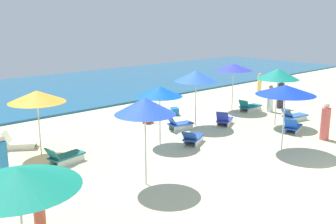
{
  "coord_description": "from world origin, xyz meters",
  "views": [
    {
      "loc": [
        -11.99,
        -3.79,
        5.2
      ],
      "look_at": [
        -0.07,
        9.48,
        0.92
      ],
      "focal_mm": 42.5,
      "sensor_mm": 36.0,
      "label": 1
    }
  ],
  "objects_px": {
    "lounge_chair_7_1": "(179,124)",
    "beachgoer_5": "(3,159)",
    "lounge_chair_0_0": "(293,127)",
    "umbrella_4": "(160,91)",
    "lounge_chair_5_0": "(19,142)",
    "beachgoer_2": "(38,200)",
    "umbrella_6": "(286,90)",
    "lounge_chair_4_0": "(193,138)",
    "beachgoer_1": "(270,99)",
    "lounge_chair_5_1": "(65,157)",
    "umbrella_5": "(37,97)",
    "beachgoer_7": "(259,84)",
    "lounge_chair_0_1": "(294,116)",
    "umbrella_3": "(233,67)",
    "beachgoer_3": "(325,123)",
    "umbrella_2": "(17,178)",
    "lounge_chair_7_0": "(224,120)",
    "cooler_box_2": "(148,119)",
    "cooler_box_0": "(175,111)",
    "umbrella_0": "(278,74)",
    "lounge_chair_3_0": "(250,106)",
    "umbrella_7": "(196,76)",
    "beachgoer_0": "(281,95)",
    "umbrella_1": "(145,106)"
  },
  "relations": [
    {
      "from": "lounge_chair_7_1",
      "to": "beachgoer_5",
      "type": "relative_size",
      "value": 0.92
    },
    {
      "from": "lounge_chair_0_0",
      "to": "beachgoer_5",
      "type": "distance_m",
      "value": 12.45
    },
    {
      "from": "umbrella_4",
      "to": "lounge_chair_5_0",
      "type": "xyz_separation_m",
      "value": [
        -4.67,
        3.36,
        -1.97
      ]
    },
    {
      "from": "lounge_chair_5_0",
      "to": "beachgoer_2",
      "type": "height_order",
      "value": "beachgoer_2"
    },
    {
      "from": "umbrella_6",
      "to": "beachgoer_5",
      "type": "xyz_separation_m",
      "value": [
        -9.37,
        4.42,
        -1.73
      ]
    },
    {
      "from": "lounge_chair_4_0",
      "to": "lounge_chair_5_0",
      "type": "distance_m",
      "value": 7.12
    },
    {
      "from": "beachgoer_1",
      "to": "beachgoer_2",
      "type": "xyz_separation_m",
      "value": [
        -15.16,
        -3.46,
        0.06
      ]
    },
    {
      "from": "lounge_chair_5_1",
      "to": "beachgoer_1",
      "type": "bearing_deg",
      "value": -100.57
    },
    {
      "from": "umbrella_5",
      "to": "beachgoer_7",
      "type": "relative_size",
      "value": 1.68
    },
    {
      "from": "lounge_chair_5_1",
      "to": "lounge_chair_0_1",
      "type": "bearing_deg",
      "value": -110.23
    },
    {
      "from": "umbrella_6",
      "to": "lounge_chair_4_0",
      "type": "bearing_deg",
      "value": 126.23
    },
    {
      "from": "lounge_chair_4_0",
      "to": "umbrella_5",
      "type": "height_order",
      "value": "umbrella_5"
    },
    {
      "from": "umbrella_3",
      "to": "lounge_chair_4_0",
      "type": "bearing_deg",
      "value": -154.6
    },
    {
      "from": "umbrella_5",
      "to": "lounge_chair_5_0",
      "type": "relative_size",
      "value": 1.73
    },
    {
      "from": "lounge_chair_0_0",
      "to": "beachgoer_3",
      "type": "height_order",
      "value": "beachgoer_3"
    },
    {
      "from": "lounge_chair_0_0",
      "to": "umbrella_4",
      "type": "distance_m",
      "value": 6.67
    },
    {
      "from": "lounge_chair_0_1",
      "to": "beachgoer_5",
      "type": "bearing_deg",
      "value": 90.48
    },
    {
      "from": "umbrella_2",
      "to": "lounge_chair_7_0",
      "type": "xyz_separation_m",
      "value": [
        12.1,
        4.97,
        -1.91
      ]
    },
    {
      "from": "lounge_chair_0_0",
      "to": "cooler_box_2",
      "type": "bearing_deg",
      "value": 17.54
    },
    {
      "from": "umbrella_3",
      "to": "cooler_box_0",
      "type": "xyz_separation_m",
      "value": [
        -3.22,
        1.35,
        -2.28
      ]
    },
    {
      "from": "umbrella_0",
      "to": "lounge_chair_3_0",
      "type": "bearing_deg",
      "value": 60.08
    },
    {
      "from": "beachgoer_3",
      "to": "beachgoer_5",
      "type": "distance_m",
      "value": 12.92
    },
    {
      "from": "lounge_chair_7_1",
      "to": "beachgoer_7",
      "type": "bearing_deg",
      "value": -64.04
    },
    {
      "from": "lounge_chair_0_0",
      "to": "umbrella_4",
      "type": "relative_size",
      "value": 0.58
    },
    {
      "from": "beachgoer_5",
      "to": "umbrella_7",
      "type": "bearing_deg",
      "value": 41.51
    },
    {
      "from": "lounge_chair_5_0",
      "to": "beachgoer_0",
      "type": "height_order",
      "value": "beachgoer_0"
    },
    {
      "from": "lounge_chair_7_1",
      "to": "beachgoer_1",
      "type": "relative_size",
      "value": 0.91
    },
    {
      "from": "lounge_chair_4_0",
      "to": "umbrella_5",
      "type": "bearing_deg",
      "value": 33.34
    },
    {
      "from": "umbrella_1",
      "to": "lounge_chair_4_0",
      "type": "relative_size",
      "value": 1.92
    },
    {
      "from": "lounge_chair_4_0",
      "to": "lounge_chair_7_0",
      "type": "height_order",
      "value": "lounge_chair_7_0"
    },
    {
      "from": "lounge_chair_4_0",
      "to": "cooler_box_2",
      "type": "xyz_separation_m",
      "value": [
        0.74,
        3.89,
        -0.08
      ]
    },
    {
      "from": "lounge_chair_4_0",
      "to": "beachgoer_0",
      "type": "distance_m",
      "value": 8.72
    },
    {
      "from": "lounge_chair_7_0",
      "to": "beachgoer_1",
      "type": "bearing_deg",
      "value": -114.78
    },
    {
      "from": "umbrella_6",
      "to": "beachgoer_3",
      "type": "bearing_deg",
      "value": -10.01
    },
    {
      "from": "umbrella_1",
      "to": "umbrella_4",
      "type": "distance_m",
      "value": 4.21
    },
    {
      "from": "umbrella_2",
      "to": "lounge_chair_7_1",
      "type": "xyz_separation_m",
      "value": [
        9.88,
        5.88,
        -1.9
      ]
    },
    {
      "from": "umbrella_3",
      "to": "lounge_chair_7_0",
      "type": "height_order",
      "value": "umbrella_3"
    },
    {
      "from": "umbrella_1",
      "to": "lounge_chair_5_1",
      "type": "height_order",
      "value": "umbrella_1"
    },
    {
      "from": "lounge_chair_7_1",
      "to": "beachgoer_7",
      "type": "distance_m",
      "value": 10.44
    },
    {
      "from": "umbrella_0",
      "to": "beachgoer_1",
      "type": "height_order",
      "value": "umbrella_0"
    },
    {
      "from": "lounge_chair_7_0",
      "to": "cooler_box_2",
      "type": "relative_size",
      "value": 2.82
    },
    {
      "from": "beachgoer_1",
      "to": "umbrella_7",
      "type": "bearing_deg",
      "value": -79.39
    },
    {
      "from": "umbrella_1",
      "to": "beachgoer_0",
      "type": "xyz_separation_m",
      "value": [
        12.65,
        3.22,
        -1.75
      ]
    },
    {
      "from": "lounge_chair_3_0",
      "to": "lounge_chair_5_1",
      "type": "bearing_deg",
      "value": 92.72
    },
    {
      "from": "beachgoer_0",
      "to": "umbrella_2",
      "type": "bearing_deg",
      "value": -25.87
    },
    {
      "from": "beachgoer_2",
      "to": "umbrella_6",
      "type": "bearing_deg",
      "value": 101.0
    },
    {
      "from": "umbrella_2",
      "to": "lounge_chair_4_0",
      "type": "relative_size",
      "value": 1.67
    },
    {
      "from": "lounge_chair_5_0",
      "to": "umbrella_7",
      "type": "bearing_deg",
      "value": -72.73
    },
    {
      "from": "umbrella_0",
      "to": "umbrella_4",
      "type": "bearing_deg",
      "value": 165.7
    },
    {
      "from": "umbrella_2",
      "to": "beachgoer_1",
      "type": "bearing_deg",
      "value": 17.53
    }
  ]
}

